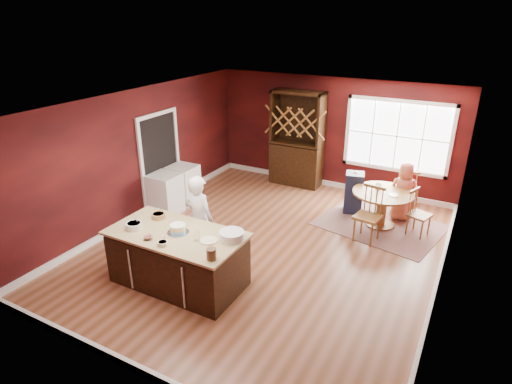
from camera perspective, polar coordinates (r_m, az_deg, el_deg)
room_shell at (r=7.54m, az=1.64°, el=1.59°), size 7.00×7.00×7.00m
window at (r=10.22m, az=18.29°, el=7.09°), size 2.36×0.10×1.66m
doorway at (r=9.70m, az=-12.60°, el=3.95°), size 0.08×1.26×2.13m
kitchen_island at (r=7.04m, az=-10.33°, el=-8.81°), size 2.16×1.13×0.92m
dining_table at (r=9.04m, az=16.50°, el=-1.25°), size 1.23×1.23×0.75m
baker at (r=7.42m, az=-7.58°, el=-3.65°), size 0.61×0.42×1.60m
layer_cake at (r=6.76m, az=-10.38°, el=-4.84°), size 0.34×0.34×0.14m
bowl_blue at (r=7.05m, az=-15.94°, el=-4.34°), size 0.26×0.26×0.10m
bowl_yellow at (r=7.30m, az=-12.87°, el=-3.12°), size 0.23×0.23×0.08m
bowl_pink at (r=6.69m, az=-14.21°, el=-5.96°), size 0.13×0.13×0.05m
bowl_olive at (r=6.48m, az=-12.35°, el=-6.71°), size 0.16×0.16×0.06m
drinking_glass at (r=6.48m, az=-7.90°, el=-5.81°), size 0.08×0.08×0.17m
dinner_plate at (r=6.49m, az=-6.32°, el=-6.45°), size 0.27×0.27×0.02m
white_tub at (r=6.48m, az=-3.26°, el=-5.81°), size 0.38×0.38×0.13m
stoneware_crock at (r=6.00m, az=-5.98°, el=-8.23°), size 0.14×0.14×0.17m
rug at (r=9.26m, az=16.13°, el=-4.23°), size 2.65×2.24×0.01m
chair_east at (r=8.92m, az=21.01°, el=-2.65°), size 0.48×0.50×0.95m
chair_south at (r=8.37m, az=14.71°, el=-2.93°), size 0.52×0.50×1.10m
chair_north at (r=9.78m, az=19.20°, el=0.16°), size 0.57×0.56×1.04m
seated_woman at (r=9.43m, az=19.10°, el=0.09°), size 0.70×0.55×1.27m
high_chair at (r=9.54m, az=12.89°, el=0.02°), size 0.47×0.47×0.94m
toddler at (r=9.41m, az=12.74°, el=1.93°), size 0.18×0.14×0.26m
table_plate at (r=8.85m, az=17.87°, el=-0.38°), size 0.19×0.19×0.01m
table_cup at (r=9.10m, az=16.02°, el=0.78°), size 0.14×0.14×0.10m
hutch at (r=10.70m, az=5.50°, el=7.04°), size 1.28×0.54×2.35m
washer at (r=9.48m, az=-12.02°, el=-0.24°), size 0.61×0.59×0.89m
dryer at (r=9.94m, az=-9.68°, el=1.02°), size 0.60×0.58×0.88m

